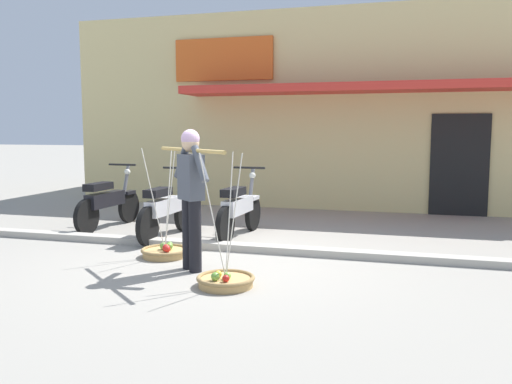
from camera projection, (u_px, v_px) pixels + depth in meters
name	position (u px, v px, depth m)	size (l,w,h in m)	color
ground_plane	(221.00, 262.00, 6.83)	(90.00, 90.00, 0.00)	gray
sidewalk_curb	(238.00, 247.00, 7.49)	(20.00, 0.24, 0.10)	#AEA89C
fruit_vendor	(191.00, 190.00, 6.34)	(1.26, 1.10, 1.70)	black
fruit_basket_left_side	(225.00, 280.00, 5.77)	(0.64, 0.64, 1.45)	tan
fruit_basket_right_side	(165.00, 251.00, 7.12)	(0.64, 0.64, 1.45)	tan
motorcycle_nearest_shop	(108.00, 202.00, 9.12)	(0.54, 1.82, 1.09)	black
motorcycle_second_in_row	(166.00, 210.00, 8.30)	(0.54, 1.82, 1.09)	black
motorcycle_third_in_row	(239.00, 209.00, 8.36)	(0.54, 1.82, 1.09)	black
storefront_building	(369.00, 113.00, 13.26)	(13.00, 6.00, 4.20)	#DBC684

